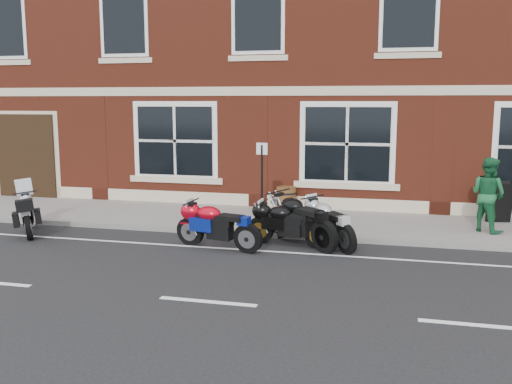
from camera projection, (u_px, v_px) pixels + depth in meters
ground at (254, 253)px, 11.87m from camera, size 80.00×80.00×0.00m
sidewalk at (282, 221)px, 14.74m from camera, size 30.00×3.00×0.12m
kerb at (269, 235)px, 13.22m from camera, size 30.00×0.16×0.12m
pub_building at (322, 22)px, 20.99m from camera, size 24.00×12.00×12.00m
moto_touring_silver at (30, 212)px, 13.59m from camera, size 1.18×1.63×1.25m
moto_sport_red at (217, 224)px, 12.14m from camera, size 2.04×0.61×0.93m
moto_sport_black at (288, 223)px, 12.44m from camera, size 1.94×0.48×0.87m
moto_sport_silver at (329, 221)px, 12.44m from camera, size 1.34×1.72×0.93m
moto_naked_black at (300, 218)px, 12.48m from camera, size 1.83×1.62×1.04m
pedestrian_right at (488, 195)px, 13.18m from camera, size 1.07×1.06×1.74m
a_board_sign at (499, 202)px, 14.29m from camera, size 0.66×0.49×1.02m
barrel_planter at (286, 198)px, 15.91m from camera, size 0.58×0.58×0.65m
parking_sign at (262, 178)px, 13.86m from camera, size 0.28×0.06×2.01m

